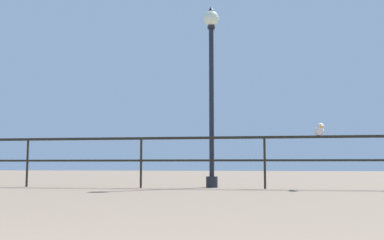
# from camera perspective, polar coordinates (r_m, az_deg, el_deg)

# --- Properties ---
(pier_railing) EXTENTS (21.91, 0.05, 1.00)m
(pier_railing) POSITION_cam_1_polar(r_m,az_deg,el_deg) (8.62, 1.24, -3.83)
(pier_railing) COLOR black
(pier_railing) RESTS_ON ground_plane
(lamppost_center) EXTENTS (0.32, 0.32, 3.74)m
(lamppost_center) POSITION_cam_1_polar(r_m,az_deg,el_deg) (9.10, 2.52, 5.96)
(lamppost_center) COLOR black
(lamppost_center) RESTS_ON ground_plane
(seagull_on_rail) EXTENTS (0.21, 0.47, 0.22)m
(seagull_on_rail) POSITION_cam_1_polar(r_m,az_deg,el_deg) (8.62, 16.13, -1.26)
(seagull_on_rail) COLOR silver
(seagull_on_rail) RESTS_ON pier_railing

